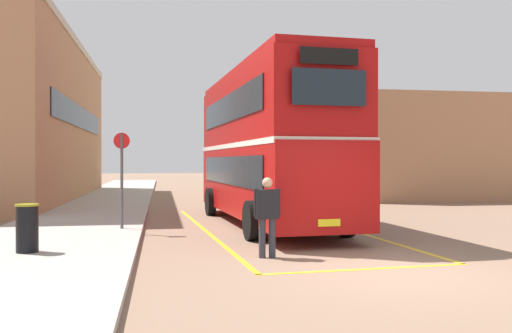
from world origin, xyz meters
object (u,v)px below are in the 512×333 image
object	(u,v)px
double_decker_bus	(267,144)
single_deck_bus	(268,167)
litter_bin	(27,228)
pedestrian_boarding	(267,212)
bus_stop_sign	(122,171)

from	to	relation	value
double_decker_bus	single_deck_bus	distance (m)	15.64
single_deck_bus	litter_bin	bearing A→B (deg)	-113.62
pedestrian_boarding	bus_stop_sign	xyz separation A→B (m)	(-3.21, 4.36, 0.77)
pedestrian_boarding	bus_stop_sign	world-z (taller)	bus_stop_sign
pedestrian_boarding	litter_bin	size ratio (longest dim) A/B	1.69
double_decker_bus	pedestrian_boarding	bearing A→B (deg)	-100.96
double_decker_bus	bus_stop_sign	world-z (taller)	double_decker_bus
double_decker_bus	bus_stop_sign	size ratio (longest dim) A/B	4.08
double_decker_bus	bus_stop_sign	xyz separation A→B (m)	(-4.33, -1.44, -0.79)
single_deck_bus	bus_stop_sign	size ratio (longest dim) A/B	3.83
double_decker_bus	single_deck_bus	xyz separation A→B (m)	(3.01, 15.33, -0.87)
single_deck_bus	pedestrian_boarding	distance (m)	21.53
litter_bin	bus_stop_sign	world-z (taller)	bus_stop_sign
double_decker_bus	litter_bin	distance (m)	8.07
litter_bin	bus_stop_sign	xyz separation A→B (m)	(1.61, 3.70, 1.09)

